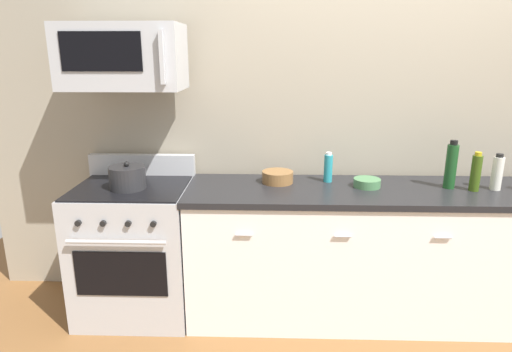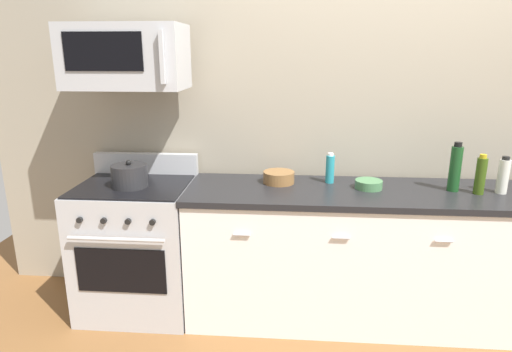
% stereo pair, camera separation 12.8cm
% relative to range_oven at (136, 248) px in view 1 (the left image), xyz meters
% --- Properties ---
extents(ground_plane, '(6.78, 6.78, 0.00)m').
position_rel_range_oven_xyz_m(ground_plane, '(1.65, -0.00, -0.47)').
color(ground_plane, brown).
extents(back_wall, '(5.65, 0.10, 2.70)m').
position_rel_range_oven_xyz_m(back_wall, '(1.65, 0.41, 0.88)').
color(back_wall, '#9E937F').
rests_on(back_wall, ground_plane).
extents(counter_unit, '(2.56, 0.66, 0.92)m').
position_rel_range_oven_xyz_m(counter_unit, '(1.65, -0.00, -0.01)').
color(counter_unit, white).
rests_on(counter_unit, ground_plane).
extents(range_oven, '(0.76, 0.69, 1.07)m').
position_rel_range_oven_xyz_m(range_oven, '(0.00, 0.00, 0.00)').
color(range_oven, '#B7BABF').
rests_on(range_oven, ground_plane).
extents(microwave, '(0.74, 0.44, 0.40)m').
position_rel_range_oven_xyz_m(microwave, '(0.00, 0.04, 1.28)').
color(microwave, '#B7BABF').
extents(bottle_vinegar_white, '(0.07, 0.07, 0.24)m').
position_rel_range_oven_xyz_m(bottle_vinegar_white, '(2.38, 0.01, 0.56)').
color(bottle_vinegar_white, silver).
rests_on(bottle_vinegar_white, countertop_slab).
extents(bottle_wine_green, '(0.07, 0.07, 0.32)m').
position_rel_range_oven_xyz_m(bottle_wine_green, '(2.10, 0.03, 0.60)').
color(bottle_wine_green, '#19471E').
rests_on(bottle_wine_green, countertop_slab).
extents(bottle_olive_oil, '(0.06, 0.06, 0.25)m').
position_rel_range_oven_xyz_m(bottle_olive_oil, '(2.23, -0.02, 0.57)').
color(bottle_olive_oil, '#385114').
rests_on(bottle_olive_oil, countertop_slab).
extents(bottle_dish_soap, '(0.06, 0.06, 0.21)m').
position_rel_range_oven_xyz_m(bottle_dish_soap, '(1.32, 0.15, 0.55)').
color(bottle_dish_soap, teal).
rests_on(bottle_dish_soap, countertop_slab).
extents(bowl_wooden_salad, '(0.21, 0.21, 0.08)m').
position_rel_range_oven_xyz_m(bowl_wooden_salad, '(0.97, 0.12, 0.49)').
color(bowl_wooden_salad, brown).
rests_on(bowl_wooden_salad, countertop_slab).
extents(bowl_green_glaze, '(0.18, 0.18, 0.06)m').
position_rel_range_oven_xyz_m(bowl_green_glaze, '(1.56, 0.04, 0.48)').
color(bowl_green_glaze, '#477A4C').
rests_on(bowl_green_glaze, countertop_slab).
extents(stockpot, '(0.23, 0.23, 0.18)m').
position_rel_range_oven_xyz_m(stockpot, '(0.00, -0.05, 0.53)').
color(stockpot, '#262628').
rests_on(stockpot, range_oven).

